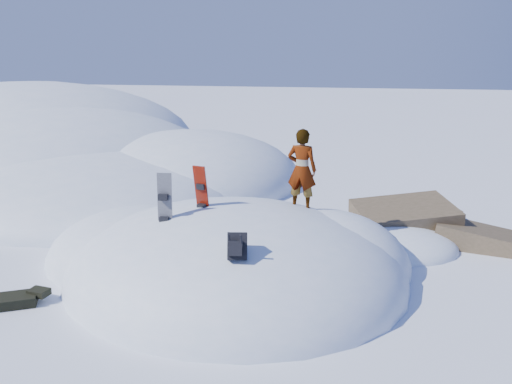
% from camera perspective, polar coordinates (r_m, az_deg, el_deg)
% --- Properties ---
extents(ground, '(120.00, 120.00, 0.00)m').
position_cam_1_polar(ground, '(10.43, -2.48, -9.69)').
color(ground, white).
rests_on(ground, ground).
extents(snow_mound, '(8.00, 6.00, 3.00)m').
position_cam_1_polar(snow_mound, '(10.68, -3.08, -9.07)').
color(snow_mound, white).
rests_on(snow_mound, ground).
extents(snow_ridge, '(21.50, 18.50, 6.40)m').
position_cam_1_polar(snow_ridge, '(23.31, -21.90, 3.42)').
color(snow_ridge, white).
rests_on(snow_ridge, ground).
extents(rock_outcrop, '(4.68, 4.41, 1.68)m').
position_cam_1_polar(rock_outcrop, '(13.01, 17.06, -5.08)').
color(rock_outcrop, brown).
rests_on(rock_outcrop, ground).
extents(snowboard_red, '(0.31, 0.30, 1.42)m').
position_cam_1_polar(snowboard_red, '(10.07, -6.19, -0.76)').
color(snowboard_red, red).
rests_on(snowboard_red, snow_mound).
extents(snowboard_dark, '(0.29, 0.20, 1.49)m').
position_cam_1_polar(snowboard_dark, '(9.70, -10.39, -2.12)').
color(snowboard_dark, black).
rests_on(snowboard_dark, snow_mound).
extents(backpack, '(0.39, 0.47, 0.54)m').
position_cam_1_polar(backpack, '(8.22, -2.18, -6.24)').
color(backpack, black).
rests_on(backpack, snow_mound).
extents(gear_pile, '(0.90, 0.72, 0.24)m').
position_cam_1_polar(gear_pile, '(10.28, -25.26, -10.96)').
color(gear_pile, black).
rests_on(gear_pile, ground).
extents(person, '(0.70, 0.52, 1.74)m').
position_cam_1_polar(person, '(10.55, 5.26, 2.57)').
color(person, slate).
rests_on(person, snow_mound).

